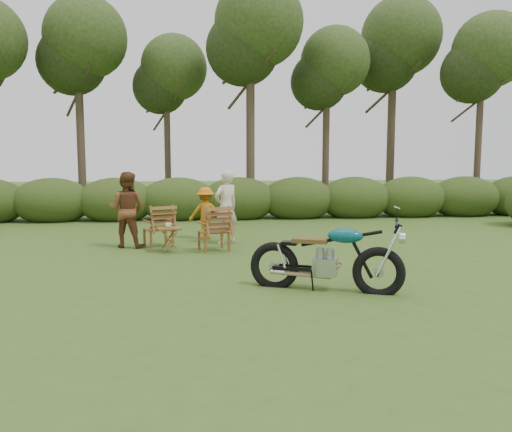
{
  "coord_description": "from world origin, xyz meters",
  "views": [
    {
      "loc": [
        -1.38,
        -7.56,
        1.94
      ],
      "look_at": [
        -0.29,
        1.67,
        0.9
      ],
      "focal_mm": 35.0,
      "sensor_mm": 36.0,
      "label": 1
    }
  ],
  "objects": [
    {
      "name": "lawn_chair_right",
      "position": [
        -1.03,
        3.11,
        0.0
      ],
      "size": [
        0.83,
        0.83,
        0.97
      ],
      "primitive_type": null,
      "rotation": [
        0.0,
        0.0,
        3.44
      ],
      "color": "#5C3117",
      "rests_on": "ground"
    },
    {
      "name": "adult_b",
      "position": [
        -2.94,
        3.76,
        0.0
      ],
      "size": [
        0.95,
        0.81,
        1.69
      ],
      "primitive_type": "imported",
      "rotation": [
        0.0,
        0.0,
        2.91
      ],
      "color": "brown",
      "rests_on": "ground"
    },
    {
      "name": "lawn_chair_left",
      "position": [
        -2.26,
        3.76,
        0.0
      ],
      "size": [
        0.86,
        0.86,
        0.94
      ],
      "primitive_type": null,
      "rotation": [
        0.0,
        0.0,
        3.58
      ],
      "color": "brown",
      "rests_on": "ground"
    },
    {
      "name": "motorcycle",
      "position": [
        0.51,
        -0.39,
        0.0
      ],
      "size": [
        2.35,
        1.62,
        1.25
      ],
      "primitive_type": null,
      "rotation": [
        0.0,
        0.0,
        -0.4
      ],
      "color": "#0B8393",
      "rests_on": "ground"
    },
    {
      "name": "adult_a",
      "position": [
        -0.72,
        3.96,
        0.0
      ],
      "size": [
        0.75,
        0.69,
        1.72
      ],
      "primitive_type": "imported",
      "rotation": [
        0.0,
        0.0,
        3.74
      ],
      "color": "beige",
      "rests_on": "ground"
    },
    {
      "name": "side_table",
      "position": [
        -1.97,
        3.01,
        0.26
      ],
      "size": [
        0.59,
        0.52,
        0.53
      ],
      "primitive_type": null,
      "rotation": [
        0.0,
        0.0,
        0.19
      ],
      "color": "#5A3916",
      "rests_on": "ground"
    },
    {
      "name": "child",
      "position": [
        -1.18,
        4.75,
        0.0
      ],
      "size": [
        0.84,
        0.5,
        1.28
      ],
      "primitive_type": "imported",
      "rotation": [
        0.0,
        0.0,
        3.17
      ],
      "color": "#BB6F11",
      "rests_on": "ground"
    },
    {
      "name": "cup",
      "position": [
        -1.99,
        2.99,
        0.58
      ],
      "size": [
        0.14,
        0.14,
        0.1
      ],
      "primitive_type": "imported",
      "rotation": [
        0.0,
        0.0,
        -0.11
      ],
      "color": "beige",
      "rests_on": "side_table"
    },
    {
      "name": "tree_line",
      "position": [
        0.5,
        9.74,
        3.81
      ],
      "size": [
        22.52,
        11.62,
        8.14
      ],
      "color": "#372B1E",
      "rests_on": "ground"
    },
    {
      "name": "ground",
      "position": [
        0.0,
        0.0,
        0.0
      ],
      "size": [
        80.0,
        80.0,
        0.0
      ],
      "primitive_type": "plane",
      "color": "#33521B",
      "rests_on": "ground"
    }
  ]
}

